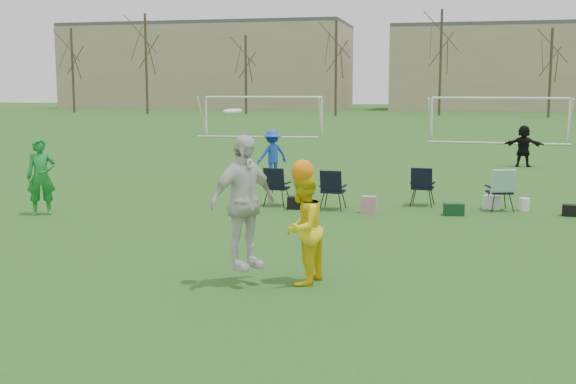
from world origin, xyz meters
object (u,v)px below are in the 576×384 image
(goal_left, at_px, (263,105))
(fielder_blue, at_px, (272,155))
(fielder_black, at_px, (524,146))
(goal_mid, at_px, (499,107))
(fielder_green_near, at_px, (41,177))
(center_contest, at_px, (270,213))

(goal_left, bearing_deg, fielder_blue, -79.46)
(fielder_black, height_order, goal_mid, goal_mid)
(goal_mid, bearing_deg, fielder_green_near, -109.53)
(center_contest, bearing_deg, fielder_green_near, 144.90)
(fielder_black, xyz_separation_m, goal_left, (-14.14, 15.40, 1.14))
(center_contest, distance_m, goal_mid, 31.89)
(fielder_green_near, relative_size, goal_mid, 0.24)
(goal_left, relative_size, goal_mid, 1.00)
(center_contest, bearing_deg, fielder_blue, 103.95)
(fielder_blue, distance_m, goal_mid, 20.92)
(goal_left, bearing_deg, center_contest, -80.04)
(fielder_blue, relative_size, center_contest, 0.62)
(fielder_green_near, height_order, center_contest, center_contest)
(fielder_blue, relative_size, goal_left, 0.22)
(fielder_green_near, distance_m, goal_left, 28.93)
(fielder_blue, distance_m, center_contest, 12.58)
(fielder_blue, xyz_separation_m, fielder_black, (8.23, 5.86, -0.02))
(fielder_green_near, height_order, goal_left, goal_left)
(fielder_black, relative_size, center_contest, 0.60)
(fielder_green_near, bearing_deg, goal_left, 64.66)
(fielder_black, bearing_deg, center_contest, 83.27)
(fielder_green_near, relative_size, fielder_blue, 1.11)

